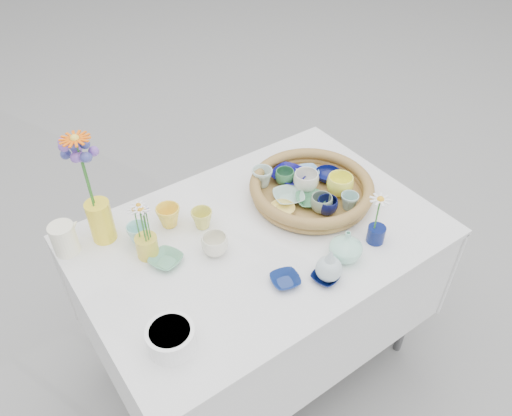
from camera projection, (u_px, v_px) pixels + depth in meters
ground at (259, 354)px, 2.27m from camera, size 80.00×80.00×0.00m
display_table at (259, 354)px, 2.27m from camera, size 1.26×0.86×0.77m
wicker_tray at (311, 189)px, 1.90m from camera, size 0.47×0.47×0.08m
tray_ceramic_0 at (289, 176)px, 1.97m from camera, size 0.17×0.17×0.03m
tray_ceramic_1 at (328, 176)px, 1.97m from camera, size 0.13×0.13×0.03m
tray_ceramic_2 at (340, 185)px, 1.89m from camera, size 0.11×0.11×0.08m
tray_ceramic_3 at (310, 200)px, 1.86m from camera, size 0.14×0.14×0.03m
tray_ceramic_4 at (321, 204)px, 1.82m from camera, size 0.10×0.10×0.06m
tray_ceramic_5 at (289, 197)px, 1.88m from camera, size 0.15×0.15×0.03m
tray_ceramic_6 at (262, 177)px, 1.93m from camera, size 0.10×0.10×0.07m
tray_ceramic_7 at (306, 181)px, 1.91m from camera, size 0.12×0.12×0.08m
tray_ceramic_8 at (307, 172)px, 2.00m from camera, size 0.12×0.12×0.02m
tray_ceramic_9 at (327, 206)px, 1.81m from camera, size 0.09×0.09×0.06m
tray_ceramic_10 at (282, 210)px, 1.82m from camera, size 0.11×0.11×0.03m
tray_ceramic_11 at (349, 202)px, 1.83m from camera, size 0.08×0.08×0.06m
tray_ceramic_12 at (285, 177)px, 1.94m from camera, size 0.09×0.09×0.06m
loose_ceramic_0 at (169, 216)px, 1.78m from camera, size 0.09×0.09×0.08m
loose_ceramic_1 at (202, 219)px, 1.78m from camera, size 0.09×0.09×0.07m
loose_ceramic_2 at (166, 260)px, 1.66m from camera, size 0.14×0.14×0.03m
loose_ceramic_3 at (215, 245)px, 1.68m from camera, size 0.11×0.11×0.07m
loose_ceramic_4 at (285, 280)px, 1.59m from camera, size 0.11×0.11×0.02m
loose_ceramic_5 at (138, 233)px, 1.72m from camera, size 0.08×0.08×0.07m
loose_ceramic_6 at (325, 277)px, 1.60m from camera, size 0.10×0.10×0.02m
fluted_bowl at (171, 338)px, 1.40m from camera, size 0.16×0.16×0.07m
bud_vase_paleblue at (329, 264)px, 1.57m from camera, size 0.09×0.09×0.13m
bud_vase_seafoam at (346, 245)px, 1.64m from camera, size 0.11×0.11×0.12m
bud_vase_cobalt at (376, 234)px, 1.72m from camera, size 0.08×0.08×0.06m
single_daisy at (377, 214)px, 1.66m from camera, size 0.11×0.11×0.15m
tall_vase_yellow at (101, 221)px, 1.70m from camera, size 0.11×0.11×0.16m
gerbera at (85, 174)px, 1.56m from camera, size 0.14×0.14×0.28m
hydrangea at (87, 178)px, 1.59m from camera, size 0.10×0.10×0.29m
white_pitcher at (64, 239)px, 1.67m from camera, size 0.13×0.10×0.11m
daisy_cup at (147, 246)px, 1.67m from camera, size 0.08×0.08×0.08m
daisy_posy at (141, 222)px, 1.59m from camera, size 0.08×0.08×0.14m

